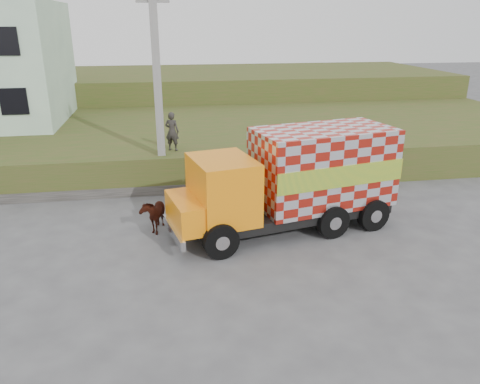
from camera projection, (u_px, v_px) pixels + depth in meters
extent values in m
plane|color=#474749|center=(197.00, 236.00, 15.07)|extent=(120.00, 120.00, 0.00)
cube|color=#354E1A|center=(181.00, 140.00, 24.07)|extent=(40.00, 12.00, 1.50)
cube|color=#354E1A|center=(174.00, 92.00, 34.93)|extent=(40.00, 12.00, 3.00)
cube|color=#595651|center=(138.00, 190.00, 18.58)|extent=(16.00, 0.50, 0.40)
cube|color=gray|center=(158.00, 92.00, 17.80)|extent=(0.30, 0.30, 8.00)
cube|color=gray|center=(153.00, 1.00, 16.69)|extent=(1.20, 0.12, 0.12)
cube|color=black|center=(289.00, 211.00, 15.45)|extent=(6.89, 3.48, 0.34)
cube|color=orange|center=(223.00, 189.00, 14.28)|extent=(2.18, 2.55, 1.94)
cube|color=orange|center=(188.00, 212.00, 14.10)|extent=(1.38, 2.19, 0.87)
cube|color=silver|center=(323.00, 166.00, 15.37)|extent=(4.85, 3.22, 2.52)
cube|color=yellow|center=(343.00, 177.00, 14.34)|extent=(4.36, 0.99, 0.68)
cube|color=yellow|center=(305.00, 157.00, 16.40)|extent=(4.36, 0.99, 0.68)
cube|color=silver|center=(174.00, 232.00, 14.13)|extent=(0.62, 2.21, 0.29)
cylinder|color=black|center=(221.00, 241.00, 13.54)|extent=(1.11, 0.56, 1.07)
cylinder|color=black|center=(198.00, 213.00, 15.49)|extent=(1.11, 0.56, 1.07)
cylinder|color=black|center=(333.00, 222.00, 14.85)|extent=(1.11, 0.56, 1.07)
cylinder|color=black|center=(299.00, 198.00, 16.80)|extent=(1.11, 0.56, 1.07)
cylinder|color=black|center=(373.00, 215.00, 15.39)|extent=(1.11, 0.56, 1.07)
cylinder|color=black|center=(336.00, 193.00, 17.33)|extent=(1.11, 0.56, 1.07)
imported|color=#321A0C|center=(154.00, 213.00, 15.40)|extent=(0.90, 1.47, 1.15)
imported|color=#2E2D29|center=(172.00, 131.00, 19.04)|extent=(0.68, 0.58, 1.59)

